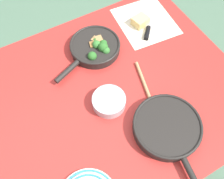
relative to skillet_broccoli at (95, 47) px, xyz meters
name	(u,v)px	position (x,y,z in m)	size (l,w,h in m)	color
ground_plane	(112,144)	(-0.04, -0.24, -0.78)	(14.00, 14.00, 0.00)	#51755B
dining_table_red	(112,100)	(-0.04, -0.24, -0.11)	(1.18, 0.99, 0.75)	#B72D28
skillet_broccoli	(95,47)	(0.00, 0.00, 0.00)	(0.37, 0.25, 0.08)	black
skillet_eggs	(167,127)	(0.06, -0.51, 0.00)	(0.28, 0.42, 0.05)	black
wooden_spoon	(151,100)	(0.08, -0.37, -0.02)	(0.11, 0.33, 0.02)	tan
parchment_sheet	(145,21)	(0.32, 0.05, -0.03)	(0.31, 0.34, 0.00)	beige
grater_knife	(149,26)	(0.32, 0.00, -0.02)	(0.21, 0.22, 0.02)	silver
cheese_block	(140,21)	(0.29, 0.04, -0.01)	(0.09, 0.08, 0.04)	#EFD67A
prep_bowl_steel	(109,101)	(-0.09, -0.29, 0.00)	(0.14, 0.14, 0.05)	#B7B7BC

